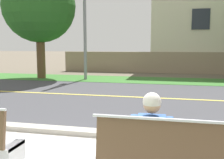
% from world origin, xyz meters
% --- Properties ---
extents(ground_plane, '(140.00, 140.00, 0.00)m').
position_xyz_m(ground_plane, '(0.00, 8.00, 0.00)').
color(ground_plane, '#665B4C').
extents(curb_edge, '(44.00, 0.30, 0.11)m').
position_xyz_m(curb_edge, '(0.00, 2.35, 0.06)').
color(curb_edge, '#ADA89E').
rests_on(curb_edge, ground_plane).
extents(street_asphalt, '(52.00, 8.00, 0.01)m').
position_xyz_m(street_asphalt, '(0.00, 6.50, 0.00)').
color(street_asphalt, '#424247').
rests_on(street_asphalt, ground_plane).
extents(road_centre_line, '(48.00, 0.14, 0.01)m').
position_xyz_m(road_centre_line, '(0.00, 6.50, 0.01)').
color(road_centre_line, '#E0CC4C').
rests_on(road_centre_line, ground_plane).
extents(far_verge_grass, '(48.00, 2.80, 0.02)m').
position_xyz_m(far_verge_grass, '(0.00, 11.24, 0.01)').
color(far_verge_grass, '#38702D').
rests_on(far_verge_grass, ground_plane).
extents(seated_person_blue, '(0.52, 0.68, 1.25)m').
position_xyz_m(seated_person_blue, '(1.26, 0.65, 0.68)').
color(seated_person_blue, '#47382D').
rests_on(seated_person_blue, ground_plane).
extents(streetlamp, '(0.24, 2.10, 6.72)m').
position_xyz_m(streetlamp, '(-3.04, 11.04, 3.86)').
color(streetlamp, gray).
rests_on(streetlamp, ground_plane).
extents(shade_tree_far_left, '(3.95, 3.95, 6.52)m').
position_xyz_m(shade_tree_far_left, '(-5.52, 10.78, 4.24)').
color(shade_tree_far_left, brown).
rests_on(shade_tree_far_left, ground_plane).
extents(garden_wall, '(13.00, 0.36, 1.40)m').
position_xyz_m(garden_wall, '(0.54, 15.22, 0.70)').
color(garden_wall, gray).
rests_on(garden_wall, ground_plane).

